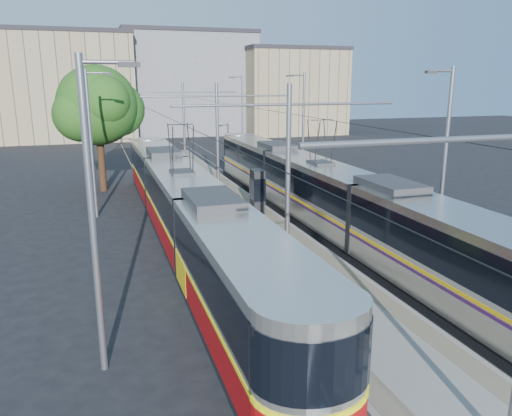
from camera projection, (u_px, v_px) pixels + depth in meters
name	position (u px, v px, depth m)	size (l,w,h in m)	color
ground	(393.00, 360.00, 13.58)	(160.00, 160.00, 0.00)	black
platform	(231.00, 208.00, 29.22)	(4.00, 50.00, 0.30)	gray
tactile_strip_left	(206.00, 208.00, 28.75)	(0.70, 50.00, 0.01)	gray
tactile_strip_right	(254.00, 204.00, 29.62)	(0.70, 50.00, 0.01)	gray
rails	(231.00, 211.00, 29.26)	(8.71, 70.00, 0.03)	gray
tram_left	(183.00, 207.00, 23.22)	(2.43, 30.91, 5.50)	black
tram_right	(320.00, 191.00, 25.80)	(2.43, 32.11, 5.50)	black
catenary	(244.00, 139.00, 25.52)	(9.20, 70.00, 7.00)	slate
street_lamps	(214.00, 133.00, 31.92)	(15.18, 38.22, 8.00)	slate
shelter	(257.00, 190.00, 27.44)	(0.73, 1.12, 2.39)	black
tree	(103.00, 107.00, 33.48)	(5.83, 5.39, 8.46)	#382314
building_left	(68.00, 86.00, 64.27)	(16.32, 12.24, 13.50)	#988B67
building_centre	(186.00, 83.00, 72.63)	(18.36, 14.28, 14.22)	gray
building_right	(290.00, 91.00, 71.55)	(14.28, 10.20, 12.01)	#988B67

